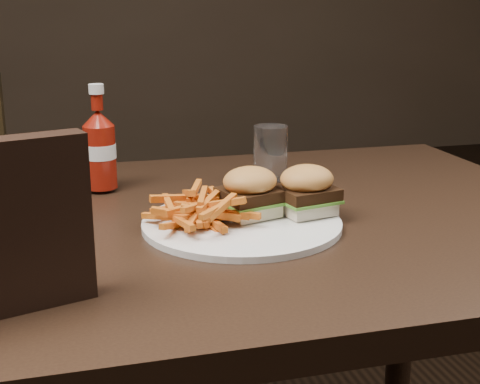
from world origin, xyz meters
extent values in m
cube|color=black|center=(0.00, 0.00, 0.73)|extent=(1.20, 0.80, 0.04)
cylinder|color=white|center=(0.04, -0.06, 0.76)|extent=(0.29, 0.29, 0.01)
cube|color=#F9EFBC|center=(0.06, -0.04, 0.77)|extent=(0.09, 0.09, 0.02)
cube|color=beige|center=(0.14, -0.05, 0.77)|extent=(0.08, 0.08, 0.02)
cylinder|color=maroon|center=(-0.14, 0.19, 0.81)|extent=(0.07, 0.07, 0.11)
cylinder|color=white|center=(0.16, 0.17, 0.81)|extent=(0.07, 0.07, 0.10)
camera|label=1|loc=(-0.20, -0.94, 1.07)|focal=50.00mm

